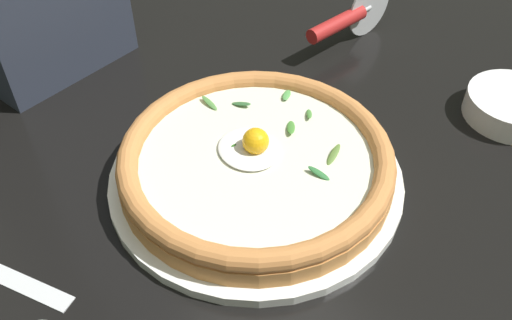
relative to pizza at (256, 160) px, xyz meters
The scene contains 5 objects.
ground_plane 0.06m from the pizza, 123.06° to the right, with size 2.40×2.40×0.03m, color black.
pizza_plate 0.03m from the pizza, 26.11° to the right, with size 0.33×0.33×0.01m, color white.
pizza is the anchor object (origin of this frame).
side_bowl 0.35m from the pizza, 74.69° to the left, with size 0.12×0.12×0.03m, color white.
pizza_cutter 0.32m from the pizza, 119.98° to the left, with size 0.04×0.17×0.09m.
Camera 1 is at (0.38, -0.21, 0.45)m, focal length 38.40 mm.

